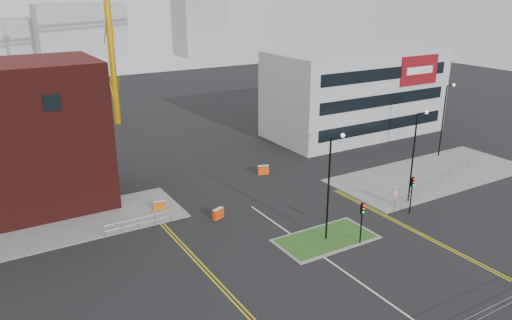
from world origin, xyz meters
The scene contains 25 objects.
ground centered at (0.00, 0.00, 0.00)m, with size 200.00×200.00×0.00m, color black.
pavement_left centered at (-20.00, 22.00, 0.06)m, with size 28.00×8.00×0.12m, color slate.
pavement_right centered at (22.00, 14.00, 0.06)m, with size 24.00×10.00×0.12m, color slate.
island_kerb centered at (2.00, 8.00, 0.04)m, with size 8.60×4.60×0.08m, color slate.
grass_island centered at (2.00, 8.00, 0.06)m, with size 8.00×4.00×0.12m, color #214A18.
office_block centered at (26.01, 31.97, 6.00)m, with size 25.00×12.20×12.00m.
streetlamp_island centered at (2.22, 8.00, 5.41)m, with size 1.46×0.36×9.18m.
streetlamp_right_near centered at (14.22, 10.00, 5.41)m, with size 1.46×0.36×9.18m.
streetlamp_right_far centered at (28.22, 18.00, 5.41)m, with size 1.46×0.36×9.18m.
traffic_light_island centered at (4.00, 5.98, 2.57)m, with size 0.28×0.33×3.65m.
traffic_light_right centered at (12.00, 7.98, 2.57)m, with size 0.28×0.33×3.65m.
railing_left centered at (-11.00, 18.00, 0.74)m, with size 6.05×0.05×1.10m.
railing_right centered at (20.50, 11.50, 0.78)m, with size 19.05×5.05×1.10m.
centre_line centered at (0.00, 2.00, 0.01)m, with size 0.15×30.00×0.01m, color silver.
yellow_left_a centered at (-9.00, 10.00, 0.01)m, with size 0.12×24.00×0.01m, color gold.
yellow_left_b centered at (-8.70, 10.00, 0.01)m, with size 0.12×24.00×0.01m, color gold.
yellow_right_a centered at (9.50, 6.00, 0.01)m, with size 0.12×20.00×0.01m, color gold.
yellow_right_b centered at (9.80, 6.00, 0.01)m, with size 0.12×20.00×0.01m, color gold.
skyline_b centered at (10.00, 130.00, 8.00)m, with size 24.00×12.00×16.00m, color gray.
skyline_c centered at (45.00, 125.00, 14.00)m, with size 14.00×12.00×28.00m, color gray.
skyline_d centered at (-8.00, 140.00, 6.00)m, with size 30.00×12.00×12.00m, color gray.
pedestrian centered at (12.19, 10.09, 0.96)m, with size 0.70×0.46×1.92m, color pink.
barrier_left centered at (-8.00, 20.75, 0.52)m, with size 1.19×0.68×0.95m.
barrier_mid centered at (-4.00, 16.31, 0.54)m, with size 1.24×0.77×0.99m.
barrier_right centered at (5.67, 24.00, 0.57)m, with size 1.33×0.79×1.06m.
Camera 1 is at (-22.51, -21.28, 20.16)m, focal length 35.00 mm.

